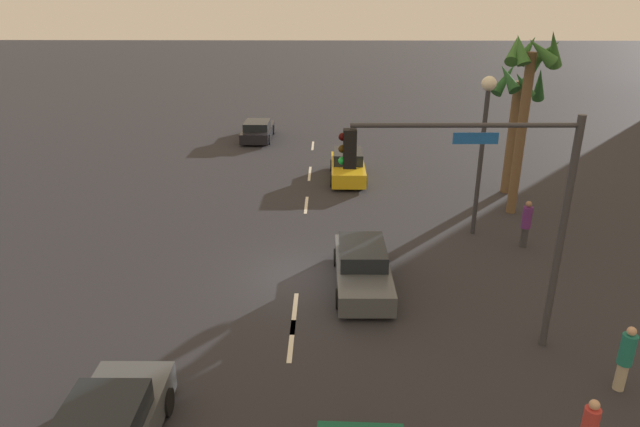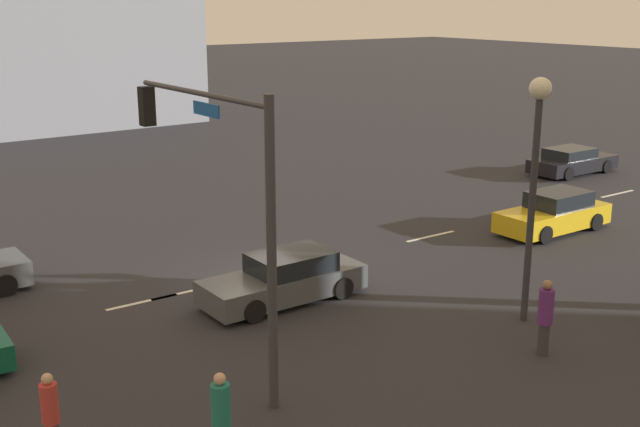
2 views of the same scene
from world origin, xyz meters
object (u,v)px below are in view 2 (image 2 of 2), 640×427
(streetlamp, at_px, (536,155))
(pedestrian_2, at_px, (221,416))
(car_3, at_px, (572,161))
(car_4, at_px, (285,279))
(pedestrian_1, at_px, (50,413))
(pedestrian_0, at_px, (545,316))
(car_1, at_px, (554,213))
(traffic_signal, at_px, (221,182))

(streetlamp, bearing_deg, pedestrian_2, 7.55)
(car_3, xyz_separation_m, car_4, (20.30, 5.98, 0.04))
(streetlamp, relative_size, pedestrian_1, 3.75)
(car_4, distance_m, pedestrian_0, 7.19)
(car_3, height_order, pedestrian_2, pedestrian_2)
(car_3, bearing_deg, streetlamp, 34.14)
(car_1, height_order, streetlamp, streetlamp)
(pedestrian_1, bearing_deg, pedestrian_2, 141.44)
(pedestrian_1, bearing_deg, streetlamp, 176.80)
(car_3, distance_m, car_4, 21.17)
(pedestrian_0, xyz_separation_m, pedestrian_1, (10.88, -2.34, -0.10))
(pedestrian_2, bearing_deg, car_3, -154.74)
(car_1, relative_size, traffic_signal, 0.70)
(traffic_signal, distance_m, pedestrian_0, 8.23)
(traffic_signal, relative_size, pedestrian_1, 3.82)
(car_1, xyz_separation_m, car_4, (11.69, 0.13, -0.03))
(car_3, bearing_deg, traffic_signal, 20.55)
(car_3, distance_m, streetlamp, 19.61)
(pedestrian_0, bearing_deg, pedestrian_2, -2.55)
(car_4, height_order, streetlamp, streetlamp)
(car_1, distance_m, traffic_signal, 15.90)
(car_4, distance_m, traffic_signal, 5.91)
(car_3, bearing_deg, car_1, 34.20)
(pedestrian_0, height_order, pedestrian_2, pedestrian_0)
(car_1, xyz_separation_m, traffic_signal, (15.15, 3.05, 3.77))
(streetlamp, bearing_deg, car_3, -145.86)
(streetlamp, distance_m, pedestrian_1, 12.66)
(car_1, height_order, car_4, car_1)
(car_1, distance_m, streetlamp, 9.59)
(traffic_signal, bearing_deg, car_1, -168.61)
(car_1, xyz_separation_m, car_3, (-8.61, -5.85, -0.07))
(traffic_signal, xyz_separation_m, pedestrian_2, (1.83, 3.17, -3.49))
(car_4, xyz_separation_m, streetlamp, (-4.39, 4.81, 3.80))
(car_1, relative_size, pedestrian_1, 2.68)
(streetlamp, height_order, pedestrian_1, streetlamp)
(car_3, relative_size, pedestrian_2, 2.58)
(car_1, bearing_deg, traffic_signal, 11.39)
(car_1, relative_size, car_3, 0.98)
(car_1, bearing_deg, car_3, -145.80)
(car_1, bearing_deg, pedestrian_1, 12.35)
(streetlamp, bearing_deg, pedestrian_1, -3.20)
(streetlamp, bearing_deg, pedestrian_0, 52.84)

